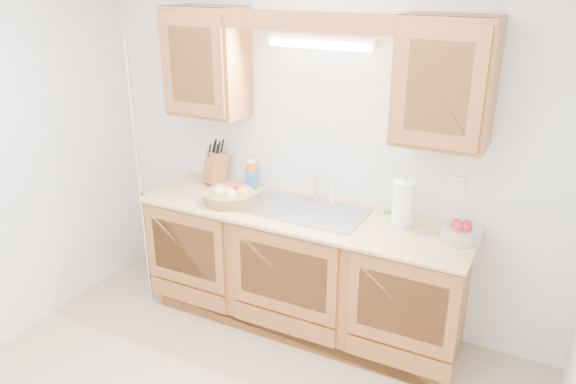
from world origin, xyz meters
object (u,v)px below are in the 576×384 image
Objects in this scene: fruit_basket at (229,195)px; apple_bowl at (460,231)px; knife_block at (216,167)px; paper_towel at (403,203)px.

fruit_basket is 1.32× the size of apple_bowl.
fruit_basket is 1.26× the size of knife_block.
apple_bowl is at bearing 14.63° from knife_block.
paper_towel reaches higher than knife_block.
apple_bowl reaches higher than fruit_basket.
paper_towel reaches higher than apple_bowl.
apple_bowl is (0.38, -0.06, -0.09)m from paper_towel.
apple_bowl is (1.57, 0.13, 0.01)m from fruit_basket.
paper_towel is (1.19, 0.19, 0.10)m from fruit_basket.
fruit_basket is 0.41m from knife_block.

